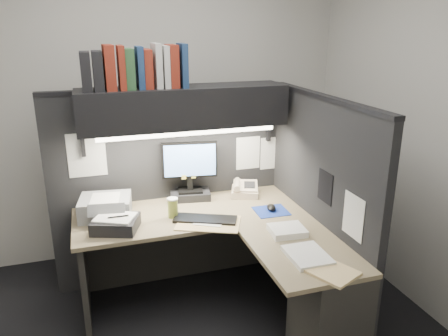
{
  "coord_description": "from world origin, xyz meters",
  "views": [
    {
      "loc": [
        -0.57,
        -2.42,
        2.08
      ],
      "look_at": [
        0.36,
        0.51,
        1.07
      ],
      "focal_mm": 35.0,
      "sensor_mm": 36.0,
      "label": 1
    }
  ],
  "objects_px": {
    "monitor": "(190,177)",
    "coffee_cup": "(173,208)",
    "telephone": "(245,190)",
    "printer": "(106,207)",
    "keyboard": "(205,219)",
    "overhead_shelf": "(184,107)",
    "notebook_stack": "(116,224)",
    "desk": "(255,276)"
  },
  "relations": [
    {
      "from": "monitor",
      "to": "telephone",
      "type": "bearing_deg",
      "value": 2.39
    },
    {
      "from": "desk",
      "to": "overhead_shelf",
      "type": "height_order",
      "value": "overhead_shelf"
    },
    {
      "from": "desk",
      "to": "coffee_cup",
      "type": "xyz_separation_m",
      "value": [
        -0.46,
        0.51,
        0.36
      ]
    },
    {
      "from": "overhead_shelf",
      "to": "printer",
      "type": "relative_size",
      "value": 4.24
    },
    {
      "from": "overhead_shelf",
      "to": "notebook_stack",
      "type": "bearing_deg",
      "value": -149.93
    },
    {
      "from": "keyboard",
      "to": "printer",
      "type": "height_order",
      "value": "printer"
    },
    {
      "from": "desk",
      "to": "keyboard",
      "type": "height_order",
      "value": "keyboard"
    },
    {
      "from": "coffee_cup",
      "to": "printer",
      "type": "distance_m",
      "value": 0.5
    },
    {
      "from": "telephone",
      "to": "coffee_cup",
      "type": "xyz_separation_m",
      "value": [
        -0.66,
        -0.26,
        0.02
      ]
    },
    {
      "from": "monitor",
      "to": "telephone",
      "type": "distance_m",
      "value": 0.48
    },
    {
      "from": "overhead_shelf",
      "to": "keyboard",
      "type": "distance_m",
      "value": 0.85
    },
    {
      "from": "telephone",
      "to": "keyboard",
      "type": "bearing_deg",
      "value": -118.52
    },
    {
      "from": "coffee_cup",
      "to": "printer",
      "type": "relative_size",
      "value": 0.38
    },
    {
      "from": "keyboard",
      "to": "notebook_stack",
      "type": "relative_size",
      "value": 1.52
    },
    {
      "from": "monitor",
      "to": "keyboard",
      "type": "bearing_deg",
      "value": -80.75
    },
    {
      "from": "overhead_shelf",
      "to": "monitor",
      "type": "bearing_deg",
      "value": 54.79
    },
    {
      "from": "overhead_shelf",
      "to": "coffee_cup",
      "type": "height_order",
      "value": "overhead_shelf"
    },
    {
      "from": "keyboard",
      "to": "notebook_stack",
      "type": "bearing_deg",
      "value": -159.08
    },
    {
      "from": "monitor",
      "to": "coffee_cup",
      "type": "distance_m",
      "value": 0.39
    },
    {
      "from": "desk",
      "to": "keyboard",
      "type": "distance_m",
      "value": 0.54
    },
    {
      "from": "overhead_shelf",
      "to": "monitor",
      "type": "xyz_separation_m",
      "value": [
        0.05,
        0.07,
        -0.58
      ]
    },
    {
      "from": "coffee_cup",
      "to": "notebook_stack",
      "type": "height_order",
      "value": "coffee_cup"
    },
    {
      "from": "overhead_shelf",
      "to": "coffee_cup",
      "type": "xyz_separation_m",
      "value": [
        -0.16,
        -0.24,
        -0.7
      ]
    },
    {
      "from": "keyboard",
      "to": "printer",
      "type": "xyz_separation_m",
      "value": [
        -0.68,
        0.31,
        0.06
      ]
    },
    {
      "from": "desk",
      "to": "monitor",
      "type": "distance_m",
      "value": 0.98
    },
    {
      "from": "monitor",
      "to": "desk",
      "type": "bearing_deg",
      "value": -64.04
    },
    {
      "from": "telephone",
      "to": "coffee_cup",
      "type": "height_order",
      "value": "coffee_cup"
    },
    {
      "from": "coffee_cup",
      "to": "printer",
      "type": "bearing_deg",
      "value": 159.89
    },
    {
      "from": "overhead_shelf",
      "to": "telephone",
      "type": "relative_size",
      "value": 6.79
    },
    {
      "from": "overhead_shelf",
      "to": "coffee_cup",
      "type": "distance_m",
      "value": 0.76
    },
    {
      "from": "notebook_stack",
      "to": "monitor",
      "type": "bearing_deg",
      "value": 32.7
    },
    {
      "from": "monitor",
      "to": "notebook_stack",
      "type": "bearing_deg",
      "value": -138.57
    },
    {
      "from": "desk",
      "to": "overhead_shelf",
      "type": "xyz_separation_m",
      "value": [
        -0.3,
        0.75,
        1.06
      ]
    },
    {
      "from": "keyboard",
      "to": "printer",
      "type": "relative_size",
      "value": 1.24
    },
    {
      "from": "monitor",
      "to": "printer",
      "type": "relative_size",
      "value": 1.31
    },
    {
      "from": "overhead_shelf",
      "to": "desk",
      "type": "bearing_deg",
      "value": -68.21
    },
    {
      "from": "overhead_shelf",
      "to": "keyboard",
      "type": "relative_size",
      "value": 3.43
    },
    {
      "from": "telephone",
      "to": "coffee_cup",
      "type": "relative_size",
      "value": 1.64
    },
    {
      "from": "keyboard",
      "to": "printer",
      "type": "distance_m",
      "value": 0.75
    },
    {
      "from": "telephone",
      "to": "printer",
      "type": "xyz_separation_m",
      "value": [
        -1.13,
        -0.09,
        0.03
      ]
    },
    {
      "from": "desk",
      "to": "keyboard",
      "type": "bearing_deg",
      "value": 123.82
    },
    {
      "from": "desk",
      "to": "notebook_stack",
      "type": "height_order",
      "value": "notebook_stack"
    }
  ]
}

